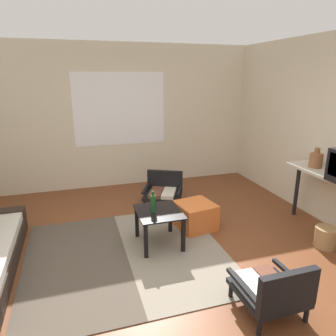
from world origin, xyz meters
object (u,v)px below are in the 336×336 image
Objects in this scene: clay_vase at (316,160)px; glass_bottle at (153,203)px; armchair_striped_foreground at (273,290)px; wicker_basket at (326,237)px; ottoman_orange at (195,216)px; armchair_by_window at (163,189)px; coffee_table at (159,218)px.

clay_vase is 2.40m from glass_bottle.
glass_bottle is (-0.73, 1.50, 0.32)m from armchair_striped_foreground.
glass_bottle is 2.25m from wicker_basket.
armchair_striped_foreground is 1.79m from ottoman_orange.
wicker_basket is at bearing 30.73° from armchair_striped_foreground.
clay_vase is 1.01× the size of glass_bottle.
glass_bottle is at bearing 115.90° from armchair_striped_foreground.
armchair_by_window is at bearing 127.81° from wicker_basket.
coffee_table is 1.42m from armchair_by_window.
coffee_table reaches higher than wicker_basket.
coffee_table reaches higher than ottoman_orange.
clay_vase reaches higher than glass_bottle.
armchair_by_window is 2.56m from wicker_basket.
armchair_striped_foreground reaches higher than wicker_basket.
ottoman_orange is at bearing 24.88° from coffee_table.
ottoman_orange is at bearing 145.17° from wicker_basket.
ottoman_orange reaches higher than wicker_basket.
armchair_striped_foreground is 2.29m from clay_vase.
armchair_striped_foreground is at bearing -66.54° from coffee_table.
glass_bottle reaches higher than wicker_basket.
coffee_table is 1.23× the size of ottoman_orange.
ottoman_orange is 1.71m from wicker_basket.
wicker_basket is at bearing -34.83° from ottoman_orange.
wicker_basket is (1.57, -2.02, -0.10)m from armchair_by_window.
coffee_table is at bearing 178.49° from clay_vase.
coffee_table is 2.21× the size of glass_bottle.
armchair_by_window is at bearing 68.47° from glass_bottle.
wicker_basket is at bearing -52.19° from armchair_by_window.
ottoman_orange is 1.82× the size of wicker_basket.
glass_bottle is at bearing -179.11° from coffee_table.
armchair_by_window is 2.89× the size of wicker_basket.
armchair_by_window is at bearing 94.04° from armchair_striped_foreground.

